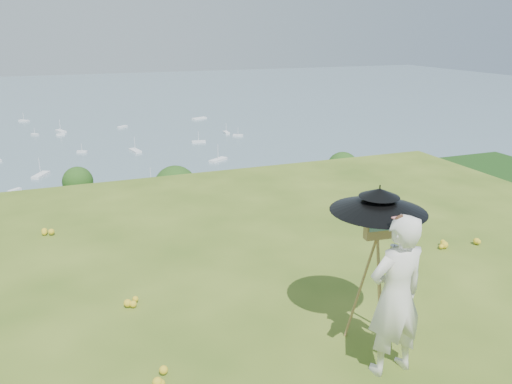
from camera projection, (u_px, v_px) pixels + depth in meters
name	position (u px, v px, depth m)	size (l,w,h in m)	color
ground	(330.00, 295.00, 7.25)	(14.00, 14.00, 0.00)	#43611B
shoreline_tier	(108.00, 273.00, 85.17)	(170.00, 28.00, 8.00)	gray
bay_water	(76.00, 114.00, 231.24)	(700.00, 700.00, 0.00)	slate
slope_trees	(126.00, 256.00, 43.05)	(110.00, 50.00, 6.00)	#294F17
harbor_town	(104.00, 238.00, 83.14)	(110.00, 22.00, 5.00)	silver
moored_boats	(42.00, 153.00, 156.71)	(140.00, 140.00, 0.70)	white
wildflowers	(322.00, 284.00, 7.45)	(10.00, 10.50, 0.12)	yellow
painter	(396.00, 296.00, 5.38)	(0.69, 0.45, 1.89)	silver
field_easel	(374.00, 278.00, 5.99)	(0.64, 0.64, 1.69)	olive
sun_umbrella	(378.00, 210.00, 5.75)	(1.12, 1.12, 0.61)	black
painter_cap	(403.00, 219.00, 5.10)	(0.19, 0.23, 0.10)	#D47474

